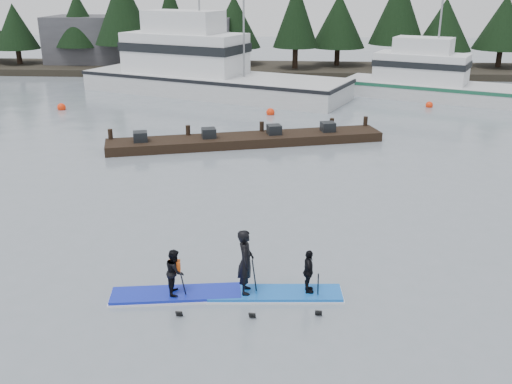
# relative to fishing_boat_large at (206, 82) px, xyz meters

# --- Properties ---
(ground) EXTENTS (160.00, 160.00, 0.00)m
(ground) POSITION_rel_fishing_boat_large_xyz_m (5.63, -30.73, -0.88)
(ground) COLOR gray
(ground) RESTS_ON ground
(far_shore) EXTENTS (70.00, 8.00, 0.60)m
(far_shore) POSITION_rel_fishing_boat_large_xyz_m (5.63, 11.27, -0.58)
(far_shore) COLOR #2D281E
(far_shore) RESTS_ON ground
(treeline) EXTENTS (60.00, 4.00, 8.00)m
(treeline) POSITION_rel_fishing_boat_large_xyz_m (5.63, 11.27, -0.88)
(treeline) COLOR black
(treeline) RESTS_ON ground
(waterfront_building) EXTENTS (18.00, 6.00, 5.00)m
(waterfront_building) POSITION_rel_fishing_boat_large_xyz_m (-8.37, 13.27, 1.62)
(waterfront_building) COLOR #4C4C51
(waterfront_building) RESTS_ON ground
(fishing_boat_large) EXTENTS (21.19, 13.03, 11.27)m
(fishing_boat_large) POSITION_rel_fishing_boat_large_xyz_m (0.00, 0.00, 0.00)
(fishing_boat_large) COLOR silver
(fishing_boat_large) RESTS_ON ground
(fishing_boat_medium) EXTENTS (14.94, 9.59, 8.62)m
(fishing_boat_medium) POSITION_rel_fishing_boat_large_xyz_m (17.34, -0.78, -0.27)
(fishing_boat_medium) COLOR silver
(fishing_boat_medium) RESTS_ON ground
(floating_dock) EXTENTS (14.52, 5.91, 0.49)m
(floating_dock) POSITION_rel_fishing_boat_large_xyz_m (4.40, -14.51, -0.64)
(floating_dock) COLOR black
(floating_dock) RESTS_ON ground
(buoy_c) EXTENTS (0.50, 0.50, 0.50)m
(buoy_c) POSITION_rel_fishing_boat_large_xyz_m (16.13, -4.00, -0.88)
(buoy_c) COLOR #FF320C
(buoy_c) RESTS_ON ground
(buoy_b) EXTENTS (0.54, 0.54, 0.54)m
(buoy_b) POSITION_rel_fishing_boat_large_xyz_m (5.32, -7.16, -0.88)
(buoy_b) COLOR #FF320C
(buoy_b) RESTS_ON ground
(buoy_a) EXTENTS (0.57, 0.57, 0.57)m
(buoy_a) POSITION_rel_fishing_boat_large_xyz_m (-8.83, -6.65, -0.88)
(buoy_a) COLOR #FF320C
(buoy_a) RESTS_ON ground
(paddleboard_solo) EXTENTS (3.63, 1.38, 1.85)m
(paddleboard_solo) POSITION_rel_fishing_boat_large_xyz_m (3.82, -30.18, -0.46)
(paddleboard_solo) COLOR #1325B9
(paddleboard_solo) RESTS_ON ground
(paddleboard_duo) EXTENTS (3.71, 1.32, 2.42)m
(paddleboard_duo) POSITION_rel_fishing_boat_large_xyz_m (6.37, -29.95, -0.23)
(paddleboard_duo) COLOR blue
(paddleboard_duo) RESTS_ON ground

